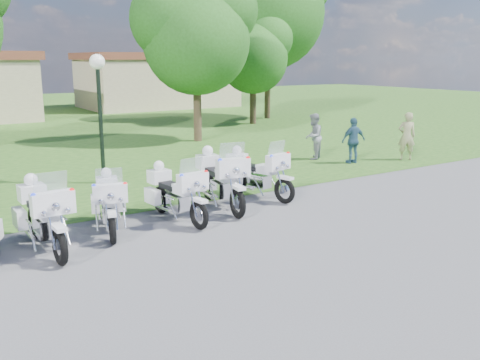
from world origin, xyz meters
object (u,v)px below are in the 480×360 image
motorcycle_4 (175,192)px  motorcycle_6 (256,172)px  bystander_c (353,141)px  motorcycle_3 (109,202)px  lamp_post (99,86)px  bystander_b (313,137)px  motorcycle_5 (220,178)px  bystander_a (407,136)px  motorcycle_2 (43,214)px

motorcycle_4 → motorcycle_6: size_ratio=0.98×
motorcycle_4 → bystander_c: bystander_c is taller
motorcycle_3 → motorcycle_6: bearing=-154.9°
lamp_post → bystander_b: lamp_post is taller
motorcycle_5 → motorcycle_6: 1.41m
motorcycle_4 → bystander_a: (10.48, 2.18, 0.22)m
motorcycle_3 → lamp_post: (1.38, 4.48, 2.26)m
motorcycle_2 → motorcycle_5: (4.46, 0.77, 0.03)m
motorcycle_2 → bystander_b: size_ratio=1.48×
bystander_c → motorcycle_4: bearing=26.8°
bystander_c → motorcycle_6: bearing=28.5°
motorcycle_2 → bystander_a: (13.52, 2.58, 0.17)m
bystander_a → bystander_b: 3.41m
motorcycle_3 → motorcycle_5: bearing=-157.5°
bystander_a → bystander_b: size_ratio=1.04×
motorcycle_4 → lamp_post: (-0.18, 4.53, 2.24)m
bystander_b → motorcycle_5: bearing=-5.7°
bystander_a → bystander_b: bearing=0.2°
motorcycle_3 → bystander_c: bearing=-148.4°
motorcycle_2 → motorcycle_4: bearing=-174.0°
motorcycle_5 → motorcycle_3: bearing=14.5°
lamp_post → motorcycle_6: bearing=-52.2°
motorcycle_6 → lamp_post: (-2.95, 3.81, 2.22)m
motorcycle_5 → bystander_c: bearing=-152.7°
bystander_b → motorcycle_6: bearing=-1.9°
motorcycle_6 → bystander_c: (5.59, 2.04, 0.14)m
bystander_b → bystander_a: bearing=108.6°
motorcycle_2 → bystander_c: size_ratio=1.54×
motorcycle_3 → bystander_b: bystander_b is taller
lamp_post → bystander_c: (8.54, -1.76, -2.08)m
motorcycle_3 → motorcycle_4: 1.56m
motorcycle_2 → motorcycle_3: 1.55m
motorcycle_5 → motorcycle_6: bearing=-157.2°
motorcycle_2 → bystander_c: 11.84m
motorcycle_3 → lamp_post: 5.20m
motorcycle_3 → motorcycle_4: size_ratio=0.95×
motorcycle_4 → bystander_b: 8.71m
motorcycle_6 → motorcycle_2: bearing=-1.1°
motorcycle_6 → bystander_b: size_ratio=1.40×
motorcycle_4 → motorcycle_5: bearing=-170.5°
motorcycle_3 → bystander_c: bystander_c is taller
motorcycle_2 → motorcycle_6: (5.82, 1.12, -0.03)m
motorcycle_6 → bystander_a: (7.70, 1.46, 0.21)m
lamp_post → bystander_b: (7.84, -0.41, -2.05)m
motorcycle_4 → motorcycle_6: bearing=-170.7°
motorcycle_4 → lamp_post: lamp_post is taller
motorcycle_3 → bystander_a: (12.04, 2.13, 0.24)m
motorcycle_3 → lamp_post: size_ratio=0.58×
motorcycle_6 → bystander_c: 5.96m
bystander_a → motorcycle_2: bearing=45.6°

